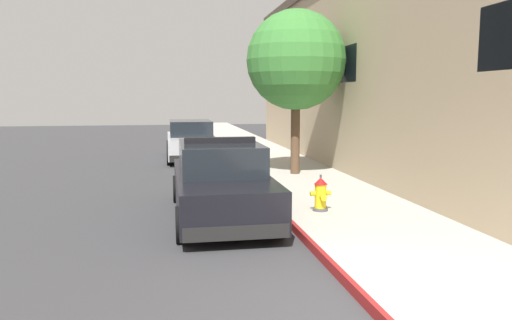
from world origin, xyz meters
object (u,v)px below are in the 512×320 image
at_px(parked_car_silver_ahead, 191,141).
at_px(fire_hydrant, 321,194).
at_px(street_tree, 296,61).
at_px(police_cruiser, 221,182).

distance_m(parked_car_silver_ahead, fire_hydrant, 10.62).
xyz_separation_m(fire_hydrant, street_tree, (0.75, 4.97, 3.10)).
distance_m(police_cruiser, fire_hydrant, 2.11).
bearing_deg(fire_hydrant, street_tree, 81.38).
bearing_deg(police_cruiser, fire_hydrant, -13.16).
distance_m(parked_car_silver_ahead, street_tree, 6.80).
xyz_separation_m(police_cruiser, parked_car_silver_ahead, (-0.15, 9.91, -0.00)).
relative_size(police_cruiser, parked_car_silver_ahead, 1.00).
distance_m(fire_hydrant, street_tree, 5.90).
height_order(police_cruiser, street_tree, street_tree).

